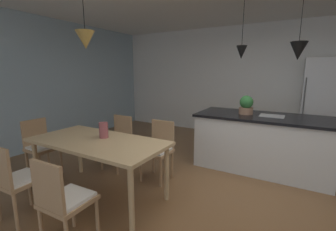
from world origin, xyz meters
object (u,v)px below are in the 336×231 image
object	(u,v)px
dining_table	(98,146)
refrigerator	(319,105)
vase_on_dining_table	(104,130)
chair_window_end	(41,145)
kitchen_island	(261,142)
chair_near_right	(63,199)
potted_plant_on_island	(246,105)
chair_near_left	(15,179)
chair_far_left	(118,140)
chair_far_right	(158,148)

from	to	relation	value
dining_table	refrigerator	size ratio (longest dim) A/B	0.95
refrigerator	vase_on_dining_table	bearing A→B (deg)	-126.39
chair_window_end	kitchen_island	world-z (taller)	kitchen_island
chair_near_right	potted_plant_on_island	bearing A→B (deg)	69.93
chair_near_left	kitchen_island	world-z (taller)	kitchen_island
kitchen_island	refrigerator	xyz separation A→B (m)	(0.85, 1.60, 0.47)
dining_table	chair_near_left	world-z (taller)	chair_near_left
chair_near_left	vase_on_dining_table	distance (m)	1.06
chair_far_left	chair_near_left	bearing A→B (deg)	-89.99
dining_table	potted_plant_on_island	xyz separation A→B (m)	(1.40, 1.94, 0.37)
chair_near_left	refrigerator	bearing A→B (deg)	56.12
chair_far_right	potted_plant_on_island	distance (m)	1.63
chair_near_right	chair_near_left	bearing A→B (deg)	-180.00
chair_near_right	chair_far_left	world-z (taller)	same
chair_window_end	refrigerator	bearing A→B (deg)	43.23
dining_table	vase_on_dining_table	world-z (taller)	vase_on_dining_table
potted_plant_on_island	dining_table	bearing A→B (deg)	-125.76
chair_far_right	vase_on_dining_table	size ratio (longest dim) A/B	4.29
chair_near_right	chair_near_left	xyz separation A→B (m)	(-0.79, -0.00, 0.00)
chair_near_right	refrigerator	xyz separation A→B (m)	(2.12, 4.34, 0.45)
dining_table	vase_on_dining_table	xyz separation A→B (m)	(-0.01, 0.12, 0.18)
chair_window_end	potted_plant_on_island	world-z (taller)	potted_plant_on_island
chair_far_right	chair_near_left	bearing A→B (deg)	-116.42
chair_far_right	vase_on_dining_table	world-z (taller)	vase_on_dining_table
chair_near_left	chair_window_end	size ratio (longest dim) A/B	1.00
chair_near_right	chair_far_left	distance (m)	1.78
refrigerator	potted_plant_on_island	world-z (taller)	refrigerator
chair_near_left	chair_near_right	bearing A→B (deg)	0.00
kitchen_island	refrigerator	distance (m)	1.87
chair_near_left	kitchen_island	distance (m)	3.43
chair_near_right	chair_near_left	world-z (taller)	same
chair_far_left	potted_plant_on_island	size ratio (longest dim) A/B	2.82
chair_far_left	chair_window_end	size ratio (longest dim) A/B	1.00
refrigerator	vase_on_dining_table	xyz separation A→B (m)	(-2.53, -3.43, -0.08)
dining_table	kitchen_island	size ratio (longest dim) A/B	0.86
chair_near_right	refrigerator	size ratio (longest dim) A/B	0.47
chair_far_right	chair_window_end	distance (m)	1.83
chair_near_left	potted_plant_on_island	size ratio (longest dim) A/B	2.82
chair_near_right	vase_on_dining_table	size ratio (longest dim) A/B	4.29
kitchen_island	vase_on_dining_table	xyz separation A→B (m)	(-1.68, -1.83, 0.39)
kitchen_island	chair_near_left	bearing A→B (deg)	-127.02
chair_far_left	kitchen_island	distance (m)	2.36
chair_window_end	vase_on_dining_table	size ratio (longest dim) A/B	4.29
chair_far_left	chair_window_end	distance (m)	1.17
chair_near_right	kitchen_island	distance (m)	3.02
chair_near_right	chair_window_end	distance (m)	1.83
chair_near_right	chair_window_end	xyz separation A→B (m)	(-1.65, 0.80, 0.00)
dining_table	chair_far_right	xyz separation A→B (m)	(0.40, 0.80, -0.20)
dining_table	chair_near_left	bearing A→B (deg)	-116.39
kitchen_island	refrigerator	world-z (taller)	refrigerator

